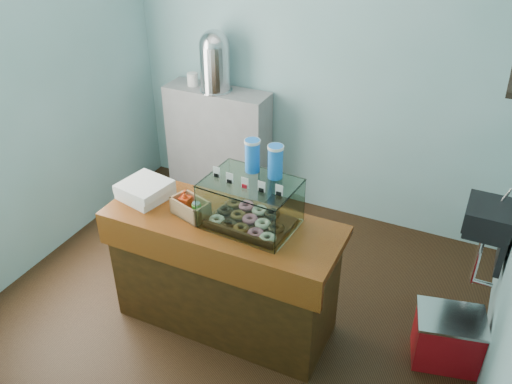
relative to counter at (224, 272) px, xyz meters
The scene contains 9 objects.
ground 0.52m from the counter, 90.00° to the left, with size 3.50×3.50×0.00m, color black.
room_shell 1.27m from the counter, 84.37° to the left, with size 3.54×3.04×2.82m.
counter is the anchor object (origin of this frame).
back_shelf 1.82m from the counter, 119.76° to the left, with size 1.00×0.32×1.10m, color gray.
display_case 0.65m from the counter, 20.42° to the left, with size 0.60×0.46×0.53m.
condiment_crate 0.55m from the counter, behind, with size 0.28×0.22×0.17m.
pastry_boxes 0.79m from the counter, behind, with size 0.36×0.37×0.12m.
coffee_urn 2.02m from the counter, 119.86° to the left, with size 0.30×0.30×0.55m.
red_cooler 1.57m from the counter, 11.79° to the left, with size 0.50×0.42×0.39m.
Camera 1 is at (1.45, -2.79, 2.93)m, focal length 38.00 mm.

